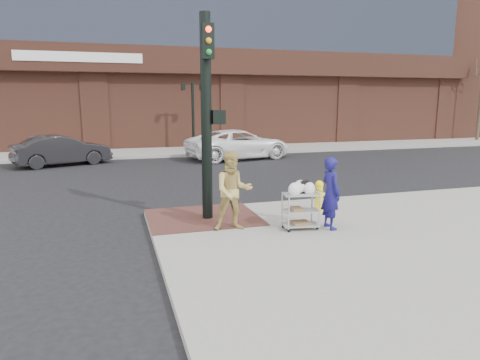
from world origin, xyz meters
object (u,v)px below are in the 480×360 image
object	(u,v)px
lamp_post	(193,109)
minivan_white	(239,144)
pedestrian_tan	(233,191)
utility_cart	(301,207)
sedan_dark	(62,150)
woman_blue	(331,193)
traffic_signal_pole	(207,112)
fire_hydrant	(319,196)

from	to	relation	value
lamp_post	minivan_white	world-z (taller)	lamp_post
pedestrian_tan	utility_cart	distance (m)	1.61
lamp_post	sedan_dark	size ratio (longest dim) A/B	0.90
woman_blue	sedan_dark	distance (m)	15.26
traffic_signal_pole	minivan_white	world-z (taller)	traffic_signal_pole
fire_hydrant	utility_cart	bearing A→B (deg)	-130.77
lamp_post	sedan_dark	bearing A→B (deg)	-154.34
utility_cart	fire_hydrant	world-z (taller)	utility_cart
minivan_white	fire_hydrant	bearing A→B (deg)	162.68
traffic_signal_pole	fire_hydrant	size ratio (longest dim) A/B	5.90
lamp_post	utility_cart	size ratio (longest dim) A/B	3.52
pedestrian_tan	minivan_white	size ratio (longest dim) A/B	0.32
woman_blue	minivan_white	size ratio (longest dim) A/B	0.30
woman_blue	fire_hydrant	world-z (taller)	woman_blue
lamp_post	fire_hydrant	size ratio (longest dim) A/B	4.72
lamp_post	woman_blue	bearing A→B (deg)	-89.83
minivan_white	utility_cart	xyz separation A→B (m)	(-2.42, -13.14, -0.12)
lamp_post	fire_hydrant	xyz separation A→B (m)	(0.53, -15.40, -2.04)
traffic_signal_pole	fire_hydrant	world-z (taller)	traffic_signal_pole
lamp_post	minivan_white	distance (m)	4.42
woman_blue	utility_cart	bearing A→B (deg)	74.94
minivan_white	fire_hydrant	xyz separation A→B (m)	(-1.27, -11.80, -0.21)
woman_blue	sedan_dark	xyz separation A→B (m)	(-7.12, 13.50, -0.26)
fire_hydrant	minivan_white	bearing A→B (deg)	83.88
minivan_white	woman_blue	bearing A→B (deg)	161.34
lamp_post	sedan_dark	world-z (taller)	lamp_post
woman_blue	fire_hydrant	bearing A→B (deg)	-20.25
woman_blue	minivan_white	bearing A→B (deg)	-10.06
traffic_signal_pole	utility_cart	size ratio (longest dim) A/B	4.39
sedan_dark	lamp_post	bearing A→B (deg)	-85.94
minivan_white	fire_hydrant	world-z (taller)	minivan_white
pedestrian_tan	minivan_white	xyz separation A→B (m)	(3.93, 12.74, -0.28)
fire_hydrant	woman_blue	bearing A→B (deg)	-107.65
traffic_signal_pole	utility_cart	bearing A→B (deg)	-39.45
woman_blue	sedan_dark	bearing A→B (deg)	25.20
pedestrian_tan	utility_cart	xyz separation A→B (m)	(1.51, -0.41, -0.40)
utility_cart	fire_hydrant	xyz separation A→B (m)	(1.16, 1.34, -0.08)
lamp_post	traffic_signal_pole	xyz separation A→B (m)	(-2.48, -15.23, 0.21)
pedestrian_tan	traffic_signal_pole	bearing A→B (deg)	112.06
utility_cart	minivan_white	bearing A→B (deg)	79.55
minivan_white	fire_hydrant	size ratio (longest dim) A/B	6.70
lamp_post	utility_cart	bearing A→B (deg)	-92.16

